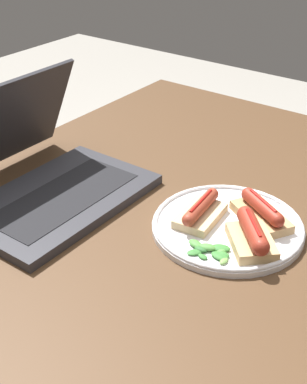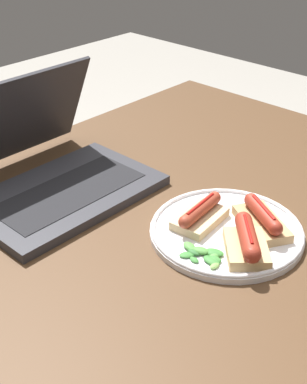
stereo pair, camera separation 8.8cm
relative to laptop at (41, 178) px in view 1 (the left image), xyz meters
The scene contains 7 objects.
desk 0.25m from the laptop, 100.20° to the right, with size 1.41×0.86×0.74m.
laptop is the anchor object (origin of this frame).
plate 0.35m from the laptop, 72.02° to the right, with size 0.26×0.26×0.02m.
sausage_toast_left 0.30m from the laptop, 71.85° to the right, with size 0.12×0.07×0.04m.
sausage_toast_middle 0.41m from the laptop, 67.67° to the right, with size 0.11×0.13×0.04m.
sausage_toast_right 0.40m from the laptop, 78.78° to the right, with size 0.11×0.11×0.05m.
salad_pile 0.36m from the laptop, 85.63° to the right, with size 0.06×0.08×0.01m.
Camera 1 is at (-0.53, -0.45, 1.27)m, focal length 50.00 mm.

